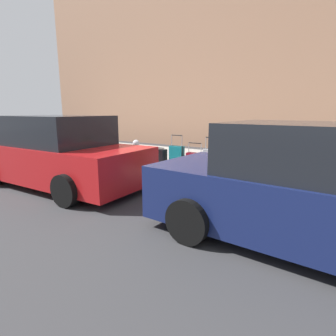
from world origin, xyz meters
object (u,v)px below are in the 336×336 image
at_px(suitcase_red_0, 278,172).
at_px(suitcase_silver_3, 212,164).
at_px(bollard_post, 115,153).
at_px(parked_car_navy_0, 317,192).
at_px(fire_hydrant, 136,153).
at_px(suitcase_black_6, 160,160).
at_px(suitcase_navy_1, 255,171).
at_px(suitcase_olive_2, 232,166).
at_px(parked_car_red_1, 58,153).
at_px(suitcase_maroon_4, 195,164).
at_px(suitcase_teal_5, 177,159).

distance_m(suitcase_red_0, suitcase_silver_3, 1.57).
distance_m(bollard_post, parked_car_navy_0, 6.13).
relative_size(suitcase_red_0, fire_hydrant, 0.92).
distance_m(suitcase_black_6, bollard_post, 1.65).
bearing_deg(suitcase_black_6, suitcase_navy_1, -177.05).
bearing_deg(bollard_post, fire_hydrant, -168.55).
relative_size(suitcase_olive_2, parked_car_red_1, 0.18).
relative_size(suitcase_maroon_4, suitcase_teal_5, 0.83).
height_order(suitcase_teal_5, parked_car_red_1, parked_car_red_1).
relative_size(suitcase_red_0, bollard_post, 1.04).
relative_size(suitcase_teal_5, fire_hydrant, 1.27).
bearing_deg(parked_car_navy_0, suitcase_navy_1, -57.71).
bearing_deg(suitcase_teal_5, parked_car_red_1, 49.32).
bearing_deg(parked_car_red_1, suitcase_red_0, -153.75).
xyz_separation_m(suitcase_silver_3, fire_hydrant, (2.51, -0.06, 0.06)).
bearing_deg(parked_car_navy_0, bollard_post, -20.14).
distance_m(suitcase_teal_5, parked_car_red_1, 3.03).
bearing_deg(suitcase_red_0, parked_car_red_1, 26.25).
distance_m(suitcase_teal_5, suitcase_black_6, 0.52).
bearing_deg(suitcase_silver_3, suitcase_maroon_4, -12.89).
height_order(bollard_post, parked_car_red_1, parked_car_red_1).
relative_size(suitcase_silver_3, bollard_post, 1.45).
relative_size(parked_car_navy_0, parked_car_red_1, 0.97).
height_order(suitcase_navy_1, suitcase_maroon_4, suitcase_navy_1).
bearing_deg(suitcase_silver_3, suitcase_teal_5, -4.78).
bearing_deg(bollard_post, suitcase_black_6, -176.79).
height_order(suitcase_maroon_4, fire_hydrant, suitcase_maroon_4).
height_order(suitcase_navy_1, bollard_post, suitcase_navy_1).
xyz_separation_m(suitcase_navy_1, suitcase_olive_2, (0.51, 0.13, 0.10)).
xyz_separation_m(suitcase_red_0, bollard_post, (4.81, 0.17, 0.01)).
bearing_deg(parked_car_navy_0, fire_hydrant, -24.27).
bearing_deg(suitcase_olive_2, suitcase_red_0, -176.02).
relative_size(suitcase_red_0, suitcase_maroon_4, 0.87).
bearing_deg(suitcase_black_6, suitcase_maroon_4, -173.43).
distance_m(suitcase_red_0, suitcase_black_6, 3.16).
relative_size(fire_hydrant, bollard_post, 1.13).
bearing_deg(suitcase_olive_2, suitcase_maroon_4, -6.29).
height_order(suitcase_red_0, suitcase_maroon_4, suitcase_maroon_4).
relative_size(suitcase_navy_1, parked_car_navy_0, 0.19).
xyz_separation_m(suitcase_red_0, suitcase_olive_2, (1.04, 0.07, 0.04)).
relative_size(suitcase_olive_2, suitcase_maroon_4, 0.97).
height_order(suitcase_black_6, fire_hydrant, fire_hydrant).
height_order(suitcase_navy_1, suitcase_black_6, suitcase_navy_1).
distance_m(suitcase_maroon_4, suitcase_black_6, 1.05).
bearing_deg(suitcase_teal_5, fire_hydrant, 1.14).
bearing_deg(suitcase_olive_2, suitcase_black_6, 0.05).
distance_m(suitcase_teal_5, fire_hydrant, 1.42).
distance_m(suitcase_silver_3, parked_car_navy_0, 3.35).
height_order(suitcase_silver_3, suitcase_black_6, suitcase_silver_3).
distance_m(suitcase_navy_1, parked_car_navy_0, 2.79).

